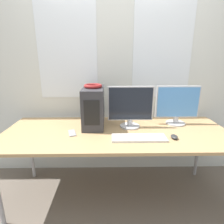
{
  "coord_description": "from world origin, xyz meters",
  "views": [
    {
      "loc": [
        -0.07,
        -1.28,
        1.49
      ],
      "look_at": [
        -0.04,
        0.45,
        0.97
      ],
      "focal_mm": 30.0,
      "sensor_mm": 36.0,
      "label": 1
    }
  ],
  "objects_px": {
    "monitor_right_near": "(177,105)",
    "cell_phone": "(72,133)",
    "pc_tower": "(94,107)",
    "keyboard": "(139,138)",
    "monitor_main": "(130,107)",
    "mouse": "(174,137)",
    "headphones": "(93,86)"
  },
  "relations": [
    {
      "from": "keyboard",
      "to": "pc_tower",
      "type": "bearing_deg",
      "value": 139.64
    },
    {
      "from": "monitor_right_near",
      "to": "cell_phone",
      "type": "xyz_separation_m",
      "value": [
        -1.09,
        -0.25,
        -0.21
      ]
    },
    {
      "from": "monitor_main",
      "to": "mouse",
      "type": "xyz_separation_m",
      "value": [
        0.37,
        -0.3,
        -0.2
      ]
    },
    {
      "from": "monitor_main",
      "to": "mouse",
      "type": "bearing_deg",
      "value": -38.88
    },
    {
      "from": "headphones",
      "to": "pc_tower",
      "type": "bearing_deg",
      "value": -90.0
    },
    {
      "from": "cell_phone",
      "to": "headphones",
      "type": "bearing_deg",
      "value": 33.14
    },
    {
      "from": "pc_tower",
      "to": "cell_phone",
      "type": "bearing_deg",
      "value": -130.61
    },
    {
      "from": "headphones",
      "to": "cell_phone",
      "type": "xyz_separation_m",
      "value": [
        -0.2,
        -0.23,
        -0.42
      ]
    },
    {
      "from": "headphones",
      "to": "monitor_main",
      "type": "distance_m",
      "value": 0.44
    },
    {
      "from": "pc_tower",
      "to": "monitor_right_near",
      "type": "xyz_separation_m",
      "value": [
        0.9,
        0.02,
        0.01
      ]
    },
    {
      "from": "pc_tower",
      "to": "cell_phone",
      "type": "xyz_separation_m",
      "value": [
        -0.2,
        -0.23,
        -0.2
      ]
    },
    {
      "from": "pc_tower",
      "to": "monitor_main",
      "type": "distance_m",
      "value": 0.39
    },
    {
      "from": "pc_tower",
      "to": "headphones",
      "type": "height_order",
      "value": "headphones"
    },
    {
      "from": "keyboard",
      "to": "mouse",
      "type": "xyz_separation_m",
      "value": [
        0.32,
        0.01,
        0.01
      ]
    },
    {
      "from": "pc_tower",
      "to": "keyboard",
      "type": "relative_size",
      "value": 0.93
    },
    {
      "from": "keyboard",
      "to": "cell_phone",
      "type": "relative_size",
      "value": 2.92
    },
    {
      "from": "pc_tower",
      "to": "keyboard",
      "type": "height_order",
      "value": "pc_tower"
    },
    {
      "from": "keyboard",
      "to": "cell_phone",
      "type": "distance_m",
      "value": 0.64
    },
    {
      "from": "monitor_main",
      "to": "keyboard",
      "type": "bearing_deg",
      "value": -80.89
    },
    {
      "from": "headphones",
      "to": "cell_phone",
      "type": "distance_m",
      "value": 0.52
    },
    {
      "from": "keyboard",
      "to": "cell_phone",
      "type": "height_order",
      "value": "keyboard"
    },
    {
      "from": "headphones",
      "to": "mouse",
      "type": "height_order",
      "value": "headphones"
    },
    {
      "from": "headphones",
      "to": "cell_phone",
      "type": "relative_size",
      "value": 1.12
    },
    {
      "from": "monitor_right_near",
      "to": "cell_phone",
      "type": "distance_m",
      "value": 1.14
    },
    {
      "from": "monitor_right_near",
      "to": "mouse",
      "type": "distance_m",
      "value": 0.45
    },
    {
      "from": "headphones",
      "to": "mouse",
      "type": "relative_size",
      "value": 1.98
    },
    {
      "from": "pc_tower",
      "to": "keyboard",
      "type": "xyz_separation_m",
      "value": [
        0.43,
        -0.37,
        -0.19
      ]
    },
    {
      "from": "pc_tower",
      "to": "keyboard",
      "type": "bearing_deg",
      "value": -40.36
    },
    {
      "from": "monitor_right_near",
      "to": "cell_phone",
      "type": "bearing_deg",
      "value": -167.01
    },
    {
      "from": "keyboard",
      "to": "monitor_right_near",
      "type": "bearing_deg",
      "value": 39.87
    },
    {
      "from": "pc_tower",
      "to": "mouse",
      "type": "xyz_separation_m",
      "value": [
        0.75,
        -0.36,
        -0.19
      ]
    },
    {
      "from": "pc_tower",
      "to": "headphones",
      "type": "bearing_deg",
      "value": 90.0
    }
  ]
}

